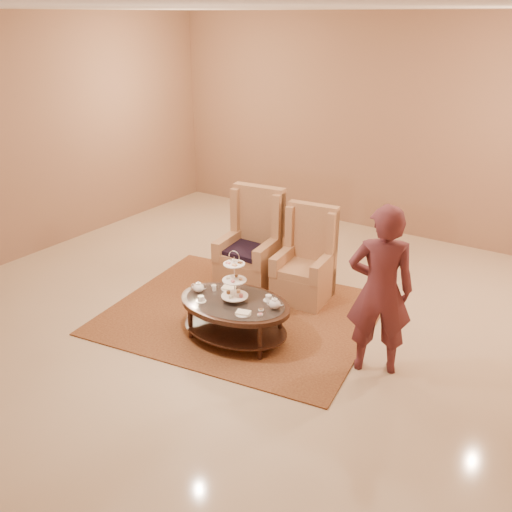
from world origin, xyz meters
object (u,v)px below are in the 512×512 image
Objects in this scene: armchair_left at (252,253)px; armchair_right at (306,268)px; tea_table at (235,308)px; person at (380,291)px.

armchair_right is (0.80, 0.06, -0.04)m from armchair_left.
tea_table is 1.02× the size of armchair_left.
armchair_left reaches higher than tea_table.
tea_table is at bearing -70.17° from armchair_left.
armchair_left is at bearing 112.37° from tea_table.
person is at bearing -30.68° from armchair_left.
tea_table is 1.38m from armchair_right.
tea_table is at bearing -102.37° from armchair_right.
armchair_left is 0.74× the size of person.
armchair_right reaches higher than tea_table.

